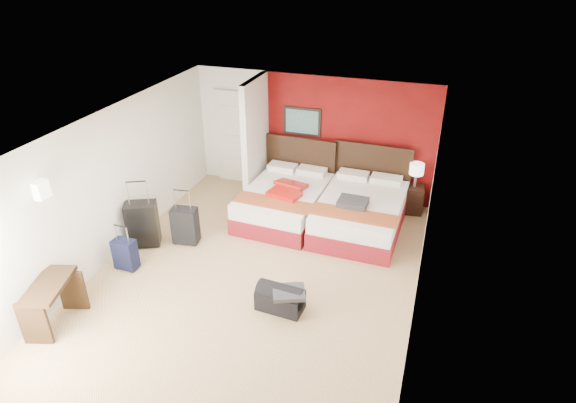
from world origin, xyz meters
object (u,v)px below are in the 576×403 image
at_px(table_lamp, 416,175).
at_px(suitcase_charcoal, 185,227).
at_px(nightstand, 413,199).
at_px(duffel_bag, 280,299).
at_px(desk, 54,305).
at_px(bed_left, 284,203).
at_px(bed_right, 360,214).
at_px(red_suitcase_open, 288,189).
at_px(suitcase_navy, 126,255).
at_px(suitcase_black, 143,225).

xyz_separation_m(table_lamp, suitcase_charcoal, (-3.71, -2.42, -0.47)).
xyz_separation_m(nightstand, table_lamp, (0.00, 0.00, 0.52)).
height_order(nightstand, duffel_bag, nightstand).
bearing_deg(desk, bed_left, 45.96).
xyz_separation_m(bed_right, red_suitcase_open, (-1.38, -0.10, 0.34)).
bearing_deg(nightstand, bed_left, -162.65).
distance_m(bed_left, suitcase_navy, 3.10).
distance_m(bed_right, suitcase_navy, 4.18).
bearing_deg(bed_right, duffel_bag, -102.87).
relative_size(table_lamp, duffel_bag, 0.72).
distance_m(suitcase_black, suitcase_charcoal, 0.73).
xyz_separation_m(red_suitcase_open, table_lamp, (2.25, 1.09, 0.13)).
bearing_deg(suitcase_charcoal, nightstand, 24.07).
relative_size(bed_left, suitcase_navy, 3.98).
distance_m(bed_left, duffel_bag, 2.72).
relative_size(red_suitcase_open, desk, 0.92).
distance_m(suitcase_black, duffel_bag, 2.98).
xyz_separation_m(suitcase_navy, duffel_bag, (2.72, -0.15, -0.08)).
height_order(suitcase_black, duffel_bag, suitcase_black).
relative_size(suitcase_black, desk, 0.92).
bearing_deg(table_lamp, bed_right, -130.88).
height_order(bed_left, duffel_bag, bed_left).
relative_size(nightstand, suitcase_charcoal, 0.84).
height_order(bed_right, duffel_bag, bed_right).
xyz_separation_m(red_suitcase_open, duffel_bag, (0.71, -2.49, -0.49)).
distance_m(bed_right, duffel_bag, 2.68).
xyz_separation_m(bed_left, suitcase_charcoal, (-1.37, -1.43, 0.02)).
distance_m(bed_left, desk, 4.40).
bearing_deg(duffel_bag, suitcase_navy, -178.89).
height_order(red_suitcase_open, suitcase_black, suitcase_black).
height_order(bed_left, suitcase_charcoal, suitcase_charcoal).
bearing_deg(red_suitcase_open, table_lamp, 37.18).
bearing_deg(suitcase_navy, nightstand, 40.81).
bearing_deg(red_suitcase_open, bed_left, 146.23).
bearing_deg(table_lamp, duffel_bag, -113.20).
height_order(suitcase_black, desk, suitcase_black).
bearing_deg(table_lamp, suitcase_navy, -141.14).
bearing_deg(desk, bed_right, 31.47).
xyz_separation_m(bed_left, duffel_bag, (0.81, -2.59, -0.13)).
distance_m(bed_right, red_suitcase_open, 1.43).
relative_size(bed_right, suitcase_navy, 4.14).
height_order(bed_left, red_suitcase_open, red_suitcase_open).
bearing_deg(suitcase_navy, red_suitcase_open, 51.21).
xyz_separation_m(bed_right, desk, (-3.53, -3.90, 0.04)).
xyz_separation_m(table_lamp, suitcase_navy, (-4.26, -3.44, -0.54)).
bearing_deg(desk, nightstand, 31.73).
bearing_deg(suitcase_black, bed_left, 14.86).
xyz_separation_m(bed_left, nightstand, (2.35, 0.99, -0.03)).
xyz_separation_m(suitcase_black, suitcase_charcoal, (0.67, 0.30, -0.07)).
relative_size(bed_right, nightstand, 3.86).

